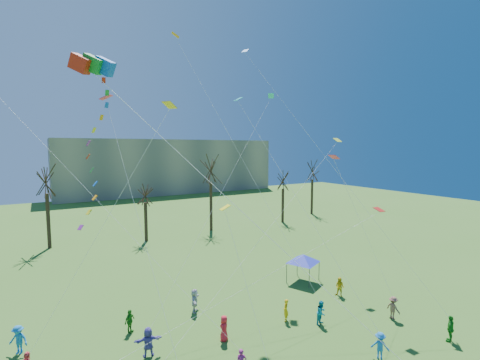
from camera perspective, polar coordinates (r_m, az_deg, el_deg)
distant_building at (r=98.11m, az=-11.95°, el=2.33°), size 60.00×14.00×15.00m
bare_tree_row at (r=49.54m, az=-12.47°, el=-0.92°), size 70.73×9.12×11.74m
big_box_kite at (r=19.10m, az=-22.62°, el=4.16°), size 7.32×6.94×22.36m
canopy_tent_blue at (r=33.23m, az=10.73°, el=-13.01°), size 3.25×3.25×2.66m
festival_crowd at (r=22.53m, az=-4.99°, el=-26.32°), size 26.59×14.12×1.86m
small_kites_aloft at (r=24.53m, az=-2.25°, el=7.74°), size 30.27×17.19×32.39m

